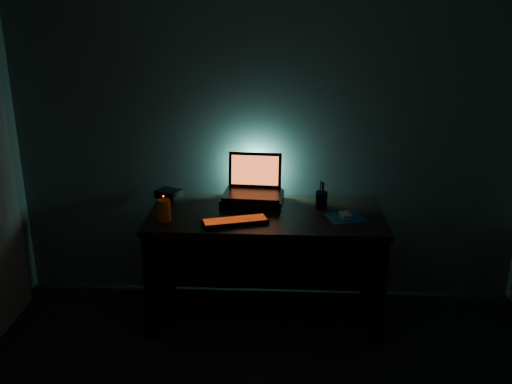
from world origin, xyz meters
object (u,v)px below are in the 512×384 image
Objects in this scene: laptop at (254,184)px; keyboard at (235,221)px; pen_cup at (321,200)px; mouse at (346,215)px; juice_glass at (164,210)px; router at (169,194)px.

laptop reaches higher than keyboard.
laptop is at bearing 167.04° from pen_cup.
mouse is 0.23m from pen_cup.
juice_glass is (-0.98, -0.28, 0.01)m from pen_cup.
juice_glass is (-0.44, 0.02, 0.06)m from keyboard.
laptop is 2.92× the size of juice_glass.
mouse is 0.69× the size of juice_glass.
keyboard is at bearing -151.48° from pen_cup.
pen_cup is (0.45, -0.10, -0.06)m from laptop.
keyboard is 2.15× the size of router.
laptop is 0.65m from juice_glass.
pen_cup is 1.02m from juice_glass.
juice_glass reaches higher than keyboard.
router reaches higher than keyboard.
router is at bearing 171.36° from pen_cup.
pen_cup is (-0.14, 0.18, 0.04)m from mouse.
pen_cup is 0.81× the size of juice_glass.
router is (-1.04, 0.16, -0.03)m from pen_cup.
keyboard is at bearing -17.39° from router.
juice_glass is at bearing -164.19° from pen_cup.
keyboard is at bearing -98.69° from laptop.
keyboard is at bearing -2.25° from juice_glass.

